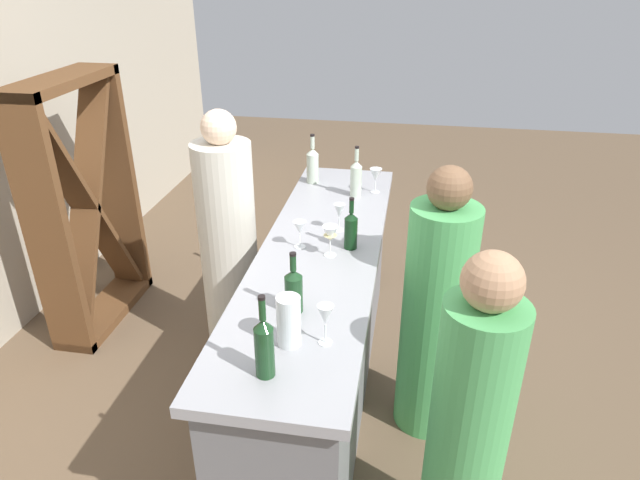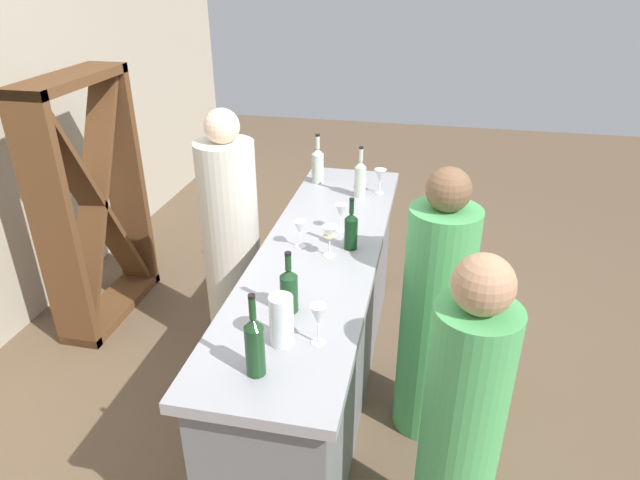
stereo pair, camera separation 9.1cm
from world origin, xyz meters
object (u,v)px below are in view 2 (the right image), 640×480
wine_glass_near_left (380,176)px  wine_glass_near_center (318,316)px  wine_rack (93,204)px  wine_bottle_rightmost_clear_pale (318,164)px  wine_glass_far_center (300,228)px  water_pitcher (282,320)px  wine_glass_near_right (341,212)px  person_left_guest (434,318)px  wine_glass_far_left (330,235)px  wine_bottle_center_dark_green (351,230)px  wine_bottle_second_left_olive_green (289,289)px  person_right_guest (232,248)px  wine_bottle_second_right_clear_pale (360,178)px  person_center_guest (460,434)px  wine_bottle_leftmost_olive_green (255,344)px

wine_glass_near_left → wine_glass_near_center: size_ratio=0.91×
wine_rack → wine_bottle_rightmost_clear_pale: wine_rack is taller
wine_glass_near_center → wine_glass_far_center: 0.82m
wine_glass_near_left → water_pitcher: 1.63m
wine_glass_near_right → wine_glass_far_center: (-0.23, 0.17, -0.00)m
wine_glass_near_left → person_left_guest: size_ratio=0.11×
wine_bottle_rightmost_clear_pale → wine_glass_near_center: 1.73m
wine_glass_near_right → wine_glass_far_left: bearing=179.2°
wine_rack → wine_bottle_center_dark_green: bearing=-105.4°
wine_bottle_second_left_olive_green → wine_bottle_rightmost_clear_pale: 1.51m
wine_bottle_rightmost_clear_pale → person_right_guest: 0.81m
wine_bottle_second_right_clear_pale → wine_glass_far_left: wine_bottle_second_right_clear_pale is taller
wine_bottle_rightmost_clear_pale → wine_glass_far_left: 1.02m
wine_glass_far_center → person_center_guest: (-0.86, -0.84, -0.38)m
wine_rack → water_pitcher: (-1.33, -1.67, 0.23)m
wine_glass_far_left → person_center_guest: 1.11m
wine_rack → wine_glass_near_left: 1.90m
person_right_guest → wine_glass_near_center: bearing=-45.9°
wine_glass_far_center → wine_bottle_leftmost_olive_green: bearing=-175.6°
person_center_guest → water_pitcher: bearing=-8.3°
wine_bottle_center_dark_green → water_pitcher: (-0.84, 0.14, 0.00)m
person_right_guest → wine_rack: bearing=177.0°
water_pitcher → person_left_guest: (0.69, -0.59, -0.38)m
wine_bottle_leftmost_olive_green → wine_bottle_second_left_olive_green: bearing=-2.2°
wine_bottle_center_dark_green → wine_bottle_rightmost_clear_pale: bearing=22.3°
wine_rack → wine_glass_near_center: (-1.30, -1.80, 0.25)m
wine_bottle_second_right_clear_pale → wine_glass_far_center: (-0.74, 0.21, -0.02)m
wine_bottle_rightmost_clear_pale → wine_bottle_second_left_olive_green: bearing=-172.6°
wine_bottle_rightmost_clear_pale → wine_glass_far_center: size_ratio=2.25×
wine_glass_far_left → person_right_guest: 0.84m
wine_bottle_second_right_clear_pale → person_left_guest: bearing=-149.0°
wine_bottle_leftmost_olive_green → wine_glass_near_right: 1.23m
wine_bottle_center_dark_green → wine_bottle_second_left_olive_green: bearing=164.7°
wine_bottle_leftmost_olive_green → wine_glass_far_center: size_ratio=2.30×
wine_bottle_center_dark_green → person_center_guest: bearing=-147.2°
wine_bottle_second_right_clear_pale → wine_bottle_rightmost_clear_pale: bearing=59.8°
wine_bottle_rightmost_clear_pale → wine_glass_far_left: wine_bottle_rightmost_clear_pale is taller
wine_bottle_leftmost_olive_green → wine_bottle_center_dark_green: size_ratio=1.20×
wine_rack → wine_bottle_leftmost_olive_green: (-1.52, -1.62, 0.25)m
wine_bottle_rightmost_clear_pale → wine_glass_far_center: (-0.92, -0.10, -0.02)m
person_right_guest → wine_glass_far_center: bearing=-22.6°
wine_bottle_second_left_olive_green → wine_glass_far_left: size_ratio=1.73×
wine_rack → wine_glass_far_left: bearing=-109.2°
person_left_guest → wine_bottle_second_right_clear_pale: bearing=-73.1°
wine_bottle_leftmost_olive_green → water_pitcher: 0.20m
wine_bottle_second_left_olive_green → wine_glass_far_left: (0.51, -0.08, 0.01)m
wine_bottle_rightmost_clear_pale → wine_glass_near_right: wine_bottle_rightmost_clear_pale is taller
wine_rack → wine_glass_far_center: bearing=-108.9°
wine_bottle_rightmost_clear_pale → person_left_guest: 1.37m
wine_bottle_second_right_clear_pale → water_pitcher: (-1.54, 0.08, -0.02)m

